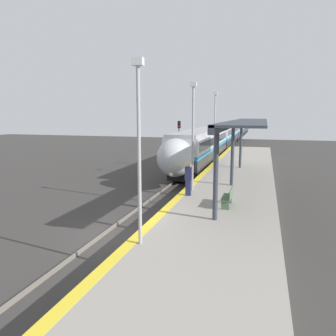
{
  "coord_description": "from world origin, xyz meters",
  "views": [
    {
      "loc": [
        5.97,
        -12.43,
        5.36
      ],
      "look_at": [
        0.55,
        5.91,
        2.19
      ],
      "focal_mm": 35.0,
      "sensor_mm": 36.0,
      "label": 1
    }
  ],
  "objects_px": {
    "platform_bench": "(229,197)",
    "lamppost_near": "(139,143)",
    "lamppost_mid": "(193,130)",
    "railway_signal": "(179,139)",
    "train": "(230,132)",
    "person_waiting": "(188,178)",
    "lamppost_far": "(215,125)"
  },
  "relations": [
    {
      "from": "platform_bench",
      "to": "lamppost_near",
      "type": "relative_size",
      "value": 0.26
    },
    {
      "from": "lamppost_mid",
      "to": "railway_signal",
      "type": "bearing_deg",
      "value": 107.58
    },
    {
      "from": "platform_bench",
      "to": "lamppost_near",
      "type": "xyz_separation_m",
      "value": [
        -2.35,
        -5.38,
        2.94
      ]
    },
    {
      "from": "train",
      "to": "lamppost_mid",
      "type": "relative_size",
      "value": 13.05
    },
    {
      "from": "train",
      "to": "person_waiting",
      "type": "bearing_deg",
      "value": -87.11
    },
    {
      "from": "lamppost_near",
      "to": "person_waiting",
      "type": "bearing_deg",
      "value": 89.54
    },
    {
      "from": "train",
      "to": "platform_bench",
      "type": "bearing_deg",
      "value": -84.29
    },
    {
      "from": "lamppost_near",
      "to": "lamppost_far",
      "type": "distance_m",
      "value": 16.33
    },
    {
      "from": "person_waiting",
      "to": "lamppost_mid",
      "type": "relative_size",
      "value": 0.29
    },
    {
      "from": "railway_signal",
      "to": "lamppost_near",
      "type": "xyz_separation_m",
      "value": [
        4.36,
        -21.93,
        1.62
      ]
    },
    {
      "from": "lamppost_far",
      "to": "train",
      "type": "bearing_deg",
      "value": 93.6
    },
    {
      "from": "platform_bench",
      "to": "lamppost_mid",
      "type": "height_order",
      "value": "lamppost_mid"
    },
    {
      "from": "person_waiting",
      "to": "lamppost_far",
      "type": "height_order",
      "value": "lamppost_far"
    },
    {
      "from": "lamppost_far",
      "to": "lamppost_mid",
      "type": "bearing_deg",
      "value": -90.0
    },
    {
      "from": "person_waiting",
      "to": "lamppost_mid",
      "type": "bearing_deg",
      "value": 92.54
    },
    {
      "from": "train",
      "to": "lamppost_far",
      "type": "xyz_separation_m",
      "value": [
        2.12,
        -33.72,
        2.25
      ]
    },
    {
      "from": "lamppost_near",
      "to": "lamppost_mid",
      "type": "relative_size",
      "value": 1.0
    },
    {
      "from": "platform_bench",
      "to": "lamppost_mid",
      "type": "bearing_deg",
      "value": 130.12
    },
    {
      "from": "lamppost_mid",
      "to": "train",
      "type": "bearing_deg",
      "value": 92.9
    },
    {
      "from": "lamppost_near",
      "to": "lamppost_far",
      "type": "relative_size",
      "value": 1.0
    },
    {
      "from": "train",
      "to": "platform_bench",
      "type": "distance_m",
      "value": 44.9
    },
    {
      "from": "train",
      "to": "lamppost_far",
      "type": "bearing_deg",
      "value": -86.4
    },
    {
      "from": "lamppost_mid",
      "to": "platform_bench",
      "type": "bearing_deg",
      "value": -49.88
    },
    {
      "from": "train",
      "to": "lamppost_near",
      "type": "distance_m",
      "value": 50.15
    },
    {
      "from": "railway_signal",
      "to": "person_waiting",
      "type": "bearing_deg",
      "value": -73.61
    },
    {
      "from": "platform_bench",
      "to": "person_waiting",
      "type": "bearing_deg",
      "value": 146.31
    },
    {
      "from": "train",
      "to": "lamppost_near",
      "type": "height_order",
      "value": "lamppost_near"
    },
    {
      "from": "train",
      "to": "person_waiting",
      "type": "xyz_separation_m",
      "value": [
        2.18,
        -43.15,
        -0.23
      ]
    },
    {
      "from": "train",
      "to": "lamppost_mid",
      "type": "bearing_deg",
      "value": -87.1
    },
    {
      "from": "platform_bench",
      "to": "lamppost_near",
      "type": "distance_m",
      "value": 6.56
    },
    {
      "from": "person_waiting",
      "to": "railway_signal",
      "type": "bearing_deg",
      "value": 106.39
    },
    {
      "from": "platform_bench",
      "to": "railway_signal",
      "type": "height_order",
      "value": "railway_signal"
    }
  ]
}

